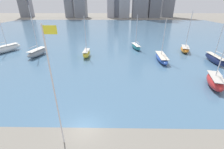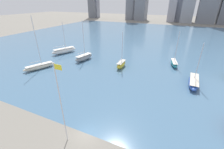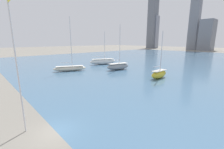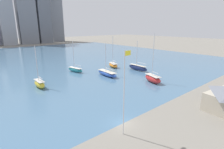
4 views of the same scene
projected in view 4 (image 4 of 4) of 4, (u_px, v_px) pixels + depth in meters
ground_plane at (123, 123)px, 30.52m from camera, size 500.00×500.00×0.00m
harbor_water at (20, 63)px, 81.99m from camera, size 180.00×140.00×0.00m
flag_pole at (124, 92)px, 25.63m from camera, size 1.24×0.14×13.25m
sailboat_blue at (107, 73)px, 59.56m from camera, size 3.01×9.99×11.07m
sailboat_yellow at (39, 84)px, 48.20m from camera, size 1.90×6.05×11.56m
sailboat_orange at (113, 65)px, 72.25m from camera, size 4.64×7.36×12.71m
sailboat_teal at (75, 70)px, 64.75m from camera, size 3.28×7.62×11.29m
sailboat_navy at (138, 68)px, 67.12m from camera, size 1.96×9.34×11.13m
sailboat_red at (153, 78)px, 52.63m from camera, size 4.34×7.36×14.64m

